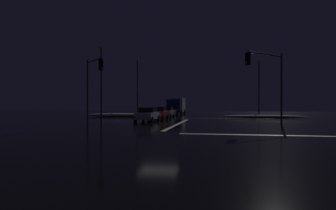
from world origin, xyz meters
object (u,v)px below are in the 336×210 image
Objects in this scene: sedan_silver at (166,112)px; sedan_gray at (170,111)px; streetlamp_left_far at (137,83)px; streetlamp_right_far at (259,83)px; streetlamp_left_near at (101,78)px; sedan_red at (159,113)px; sedan_white at (147,115)px; box_truck at (177,105)px; traffic_signal_ne at (268,74)px; traffic_signal_nw at (93,79)px.

sedan_gray is at bearing 93.63° from sedan_silver.
streetlamp_right_far is at bearing 0.00° from streetlamp_left_far.
sedan_gray is at bearing 65.01° from streetlamp_left_near.
streetlamp_left_far reaches higher than streetlamp_left_near.
streetlamp_left_near is (-6.70, -2.45, 4.41)m from sedan_red.
sedan_gray is (-0.29, 16.57, 0.00)m from sedan_white.
box_truck is at bearing 91.19° from sedan_silver.
sedan_white is at bearing -70.78° from streetlamp_left_far.
traffic_signal_ne reaches higher than sedan_silver.
traffic_signal_nw is at bearing -145.84° from sedan_white.
streetlamp_left_far is (-1.77, 22.27, 1.12)m from traffic_signal_nw.
sedan_silver is at bearing 129.47° from traffic_signal_ne.
traffic_signal_nw is (-4.93, -8.72, 3.71)m from sedan_red.
sedan_silver is 11.54m from streetlamp_left_far.
traffic_signal_ne is at bearing -50.46° from streetlamp_left_far.
streetlamp_left_far is 1.06× the size of streetlamp_right_far.
box_truck is 8.64m from streetlamp_left_far.
sedan_red is 1.00× the size of sedan_silver.
streetlamp_right_far reaches higher than traffic_signal_ne.
traffic_signal_nw is at bearing 178.89° from traffic_signal_ne.
traffic_signal_ne reaches higher than box_truck.
sedan_white is at bearing -24.28° from streetlamp_left_near.
traffic_signal_nw is 0.71× the size of streetlamp_right_far.
streetlamp_left_far is (-6.70, 13.55, 4.82)m from sedan_red.
box_truck is (-0.26, 12.31, 0.91)m from sedan_silver.
traffic_signal_ne is at bearing -19.48° from streetlamp_left_near.
sedan_silver is at bearing -50.36° from streetlamp_left_far.
streetlamp_left_near reaches higher than traffic_signal_ne.
streetlamp_right_far reaches higher than traffic_signal_nw.
sedan_red is at bearing 20.05° from streetlamp_left_near.
sedan_white is 23.24m from box_truck.
sedan_white is at bearing -89.55° from box_truck.
sedan_gray is at bearing -20.86° from streetlamp_left_far.
sedan_red is 0.65× the size of traffic_signal_ne.
streetlamp_left_far is at bearing 180.00° from streetlamp_right_far.
traffic_signal_nw reaches higher than sedan_silver.
sedan_white is at bearing 34.16° from traffic_signal_nw.
box_truck is (0.10, 6.65, 0.91)m from sedan_gray.
traffic_signal_nw reaches higher than box_truck.
streetlamp_right_far is (14.42, 2.41, 4.55)m from sedan_gray.
sedan_red is 1.00× the size of sedan_gray.
traffic_signal_nw is (-16.88, 0.33, -0.11)m from traffic_signal_ne.
sedan_white is 1.00× the size of sedan_silver.
streetlamp_left_near is at bearing 105.78° from traffic_signal_nw.
traffic_signal_nw is at bearing -85.45° from streetlamp_left_far.
sedan_white is 0.44× the size of streetlamp_left_far.
streetlamp_right_far is at bearing 37.63° from streetlamp_left_near.
streetlamp_left_far reaches higher than streetlamp_right_far.
streetlamp_left_far reaches higher than traffic_signal_nw.
sedan_white is 10.91m from sedan_silver.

